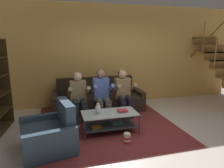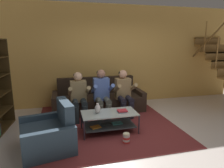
{
  "view_description": "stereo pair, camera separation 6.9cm",
  "coord_description": "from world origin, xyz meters",
  "px_view_note": "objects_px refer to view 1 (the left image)",
  "views": [
    {
      "loc": [
        -1.46,
        -3.35,
        1.84
      ],
      "look_at": [
        -0.35,
        0.77,
        0.94
      ],
      "focal_mm": 32.0,
      "sensor_mm": 36.0,
      "label": 1
    },
    {
      "loc": [
        -1.39,
        -3.36,
        1.84
      ],
      "look_at": [
        -0.35,
        0.77,
        0.94
      ],
      "focal_mm": 32.0,
      "sensor_mm": 36.0,
      "label": 2
    }
  ],
  "objects_px": {
    "person_seated_left": "(79,95)",
    "person_seated_right": "(124,91)",
    "vase": "(98,109)",
    "person_seated_middle": "(102,92)",
    "couch": "(98,100)",
    "book_stack": "(122,111)",
    "coffee_table": "(109,119)",
    "armchair": "(50,135)",
    "popcorn_tub": "(127,138)"
  },
  "relations": [
    {
      "from": "person_seated_left",
      "to": "armchair",
      "type": "height_order",
      "value": "person_seated_left"
    },
    {
      "from": "couch",
      "to": "popcorn_tub",
      "type": "xyz_separation_m",
      "value": [
        0.17,
        -1.95,
        -0.18
      ]
    },
    {
      "from": "couch",
      "to": "person_seated_middle",
      "type": "bearing_deg",
      "value": -90.0
    },
    {
      "from": "person_seated_left",
      "to": "couch",
      "type": "bearing_deg",
      "value": 44.0
    },
    {
      "from": "vase",
      "to": "popcorn_tub",
      "type": "bearing_deg",
      "value": -52.98
    },
    {
      "from": "couch",
      "to": "coffee_table",
      "type": "bearing_deg",
      "value": -91.14
    },
    {
      "from": "person_seated_middle",
      "to": "popcorn_tub",
      "type": "bearing_deg",
      "value": -83.2
    },
    {
      "from": "person_seated_middle",
      "to": "person_seated_left",
      "type": "bearing_deg",
      "value": -179.6
    },
    {
      "from": "person_seated_right",
      "to": "vase",
      "type": "distance_m",
      "value": 1.18
    },
    {
      "from": "couch",
      "to": "armchair",
      "type": "distance_m",
      "value": 2.16
    },
    {
      "from": "couch",
      "to": "person_seated_middle",
      "type": "xyz_separation_m",
      "value": [
        0.0,
        -0.54,
        0.36
      ]
    },
    {
      "from": "armchair",
      "to": "popcorn_tub",
      "type": "height_order",
      "value": "armchair"
    },
    {
      "from": "armchair",
      "to": "popcorn_tub",
      "type": "relative_size",
      "value": 5.18
    },
    {
      "from": "vase",
      "to": "armchair",
      "type": "bearing_deg",
      "value": -156.0
    },
    {
      "from": "book_stack",
      "to": "popcorn_tub",
      "type": "bearing_deg",
      "value": -98.0
    },
    {
      "from": "couch",
      "to": "popcorn_tub",
      "type": "height_order",
      "value": "couch"
    },
    {
      "from": "person_seated_right",
      "to": "vase",
      "type": "bearing_deg",
      "value": -134.55
    },
    {
      "from": "vase",
      "to": "armchair",
      "type": "distance_m",
      "value": 1.05
    },
    {
      "from": "person_seated_left",
      "to": "book_stack",
      "type": "relative_size",
      "value": 5.61
    },
    {
      "from": "person_seated_middle",
      "to": "coffee_table",
      "type": "xyz_separation_m",
      "value": [
        -0.03,
        -0.86,
        -0.36
      ]
    },
    {
      "from": "person_seated_middle",
      "to": "armchair",
      "type": "height_order",
      "value": "person_seated_middle"
    },
    {
      "from": "vase",
      "to": "coffee_table",
      "type": "bearing_deg",
      "value": -4.25
    },
    {
      "from": "vase",
      "to": "person_seated_right",
      "type": "bearing_deg",
      "value": 45.45
    },
    {
      "from": "vase",
      "to": "book_stack",
      "type": "xyz_separation_m",
      "value": [
        0.5,
        -0.05,
        -0.07
      ]
    },
    {
      "from": "popcorn_tub",
      "to": "book_stack",
      "type": "bearing_deg",
      "value": 82.0
    },
    {
      "from": "person_seated_right",
      "to": "vase",
      "type": "height_order",
      "value": "person_seated_right"
    },
    {
      "from": "person_seated_left",
      "to": "book_stack",
      "type": "height_order",
      "value": "person_seated_left"
    },
    {
      "from": "coffee_table",
      "to": "vase",
      "type": "distance_m",
      "value": 0.34
    },
    {
      "from": "person_seated_left",
      "to": "person_seated_right",
      "type": "distance_m",
      "value": 1.13
    },
    {
      "from": "armchair",
      "to": "popcorn_tub",
      "type": "xyz_separation_m",
      "value": [
        1.36,
        -0.15,
        -0.16
      ]
    },
    {
      "from": "vase",
      "to": "book_stack",
      "type": "distance_m",
      "value": 0.51
    },
    {
      "from": "person_seated_left",
      "to": "coffee_table",
      "type": "distance_m",
      "value": 1.06
    },
    {
      "from": "couch",
      "to": "armchair",
      "type": "bearing_deg",
      "value": -123.63
    },
    {
      "from": "couch",
      "to": "vase",
      "type": "xyz_separation_m",
      "value": [
        -0.26,
        -1.38,
        0.23
      ]
    },
    {
      "from": "person_seated_left",
      "to": "vase",
      "type": "relative_size",
      "value": 5.41
    },
    {
      "from": "vase",
      "to": "book_stack",
      "type": "bearing_deg",
      "value": -5.85
    },
    {
      "from": "book_stack",
      "to": "popcorn_tub",
      "type": "height_order",
      "value": "book_stack"
    },
    {
      "from": "couch",
      "to": "book_stack",
      "type": "relative_size",
      "value": 11.9
    },
    {
      "from": "person_seated_middle",
      "to": "person_seated_right",
      "type": "xyz_separation_m",
      "value": [
        0.56,
        -0.0,
        -0.01
      ]
    },
    {
      "from": "vase",
      "to": "person_seated_middle",
      "type": "bearing_deg",
      "value": 72.73
    },
    {
      "from": "person_seated_middle",
      "to": "person_seated_right",
      "type": "height_order",
      "value": "person_seated_middle"
    },
    {
      "from": "person_seated_middle",
      "to": "person_seated_right",
      "type": "bearing_deg",
      "value": -0.29
    },
    {
      "from": "couch",
      "to": "person_seated_right",
      "type": "bearing_deg",
      "value": -43.94
    },
    {
      "from": "person_seated_middle",
      "to": "armchair",
      "type": "xyz_separation_m",
      "value": [
        -1.19,
        -1.26,
        -0.37
      ]
    },
    {
      "from": "person_seated_middle",
      "to": "book_stack",
      "type": "xyz_separation_m",
      "value": [
        0.24,
        -0.89,
        -0.2
      ]
    },
    {
      "from": "person_seated_left",
      "to": "book_stack",
      "type": "distance_m",
      "value": 1.21
    },
    {
      "from": "person_seated_middle",
      "to": "vase",
      "type": "xyz_separation_m",
      "value": [
        -0.26,
        -0.84,
        -0.12
      ]
    },
    {
      "from": "person_seated_right",
      "to": "coffee_table",
      "type": "bearing_deg",
      "value": -124.66
    },
    {
      "from": "person_seated_middle",
      "to": "armchair",
      "type": "relative_size",
      "value": 1.1
    },
    {
      "from": "couch",
      "to": "popcorn_tub",
      "type": "distance_m",
      "value": 1.97
    }
  ]
}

